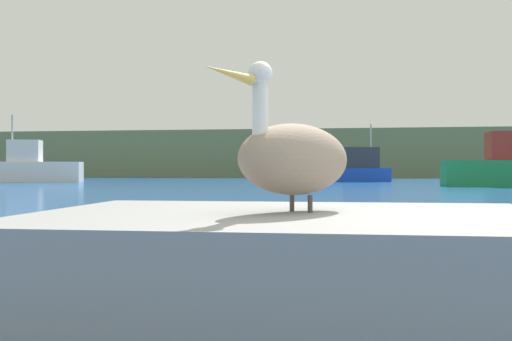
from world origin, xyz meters
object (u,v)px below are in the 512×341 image
object	(u,v)px
fishing_boat_blue	(350,170)
fishing_boat_white	(35,167)
pelican	(295,157)
fishing_boat_green	(505,166)

from	to	relation	value
fishing_boat_blue	fishing_boat_white	bearing A→B (deg)	178.74
fishing_boat_blue	pelican	bearing A→B (deg)	-106.79
pelican	fishing_boat_white	distance (m)	37.57
fishing_boat_green	fishing_boat_white	size ratio (longest dim) A/B	0.99
fishing_boat_green	fishing_boat_white	distance (m)	30.56
fishing_boat_green	fishing_boat_blue	bearing A→B (deg)	127.39
fishing_boat_white	fishing_boat_blue	xyz separation A→B (m)	(22.45, 4.81, -0.15)
fishing_boat_green	fishing_boat_blue	world-z (taller)	fishing_boat_green
fishing_boat_green	fishing_boat_blue	size ratio (longest dim) A/B	0.91
pelican	fishing_boat_white	size ratio (longest dim) A/B	0.18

